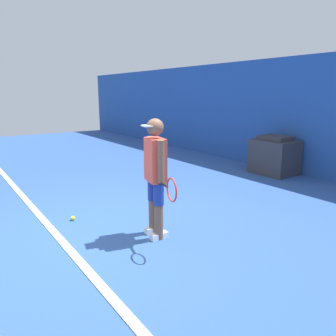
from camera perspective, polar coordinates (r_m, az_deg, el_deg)
name	(u,v)px	position (r m, az deg, el deg)	size (l,w,h in m)	color
ground_plane	(100,234)	(4.67, -11.69, -11.20)	(24.00, 24.00, 0.00)	#2D5193
back_wall	(324,118)	(8.01, 25.48, 7.93)	(24.00, 0.10, 2.72)	#234C99
court_baseline	(64,243)	(4.51, -17.71, -12.37)	(21.60, 0.10, 0.01)	white
tennis_player	(156,173)	(4.25, -2.15, -0.91)	(0.91, 0.32, 1.58)	brown
tennis_ball	(73,218)	(5.23, -16.25, -8.38)	(0.07, 0.07, 0.07)	#D1E533
covered_chair	(274,156)	(8.17, 18.01, 2.03)	(0.98, 0.79, 0.91)	#333338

